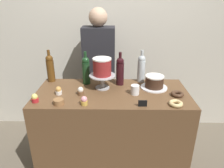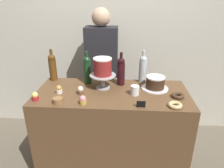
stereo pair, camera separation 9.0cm
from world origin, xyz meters
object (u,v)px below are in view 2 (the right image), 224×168
Objects in this scene: wine_bottle_green at (87,69)px; barista_figure at (102,75)px; wine_bottle_dark_red at (121,71)px; cookie_stack at (58,100)px; coffee_cup_ceramic at (135,90)px; donut_glazed at (175,105)px; donut_chocolate at (178,96)px; cupcake_strawberry at (83,100)px; cupcake_caramel at (59,89)px; wine_bottle_clear at (143,68)px; wine_bottle_amber at (53,67)px; cake_stand_pedestal at (103,79)px; white_layer_cake at (103,67)px; cupcake_lemon at (35,96)px; cupcake_vanilla at (80,90)px; chocolate_round_cake at (155,82)px; price_sign_chalkboard at (141,104)px.

barista_figure is at bearing 75.07° from wine_bottle_green.
cookie_stack is at bearing -140.44° from wine_bottle_dark_red.
donut_glazed is at bearing -32.71° from coffee_cup_ceramic.
donut_chocolate is at bearing -17.65° from wine_bottle_green.
cupcake_strawberry is 0.74m from donut_glazed.
cupcake_caramel is at bearing -131.04° from wine_bottle_green.
wine_bottle_dark_red is 0.61m from cupcake_caramel.
wine_bottle_clear reaches higher than donut_chocolate.
wine_bottle_amber is at bearing 156.48° from donut_glazed.
cake_stand_pedestal is 0.47m from cookie_stack.
cupcake_strawberry reaches higher than cookie_stack.
donut_glazed is at bearing -29.48° from wine_bottle_green.
cupcake_caramel is at bearing 143.50° from cupcake_strawberry.
barista_figure reaches higher than donut_glazed.
white_layer_cake is 0.64m from cupcake_lemon.
white_layer_cake is (0.00, -0.00, 0.12)m from cake_stand_pedestal.
cupcake_lemon is at bearing -152.31° from white_layer_cake.
cake_stand_pedestal reaches higher than cupcake_caramel.
cupcake_vanilla is at bearing 179.43° from donut_chocolate.
wine_bottle_amber is 0.47m from cupcake_lemon.
chocolate_round_cake is at bearing 16.12° from cupcake_lemon.
barista_figure is (0.27, 0.82, -0.08)m from cookie_stack.
wine_bottle_amber is 1.02m from price_sign_chalkboard.
chocolate_round_cake is 0.34m from wine_bottle_dark_red.
donut_glazed is at bearing -23.52° from wine_bottle_amber.
cookie_stack is (-0.50, -0.42, -0.12)m from wine_bottle_dark_red.
wine_bottle_amber is 0.65m from cupcake_strawberry.
wine_bottle_amber is 4.38× the size of cupcake_vanilla.
wine_bottle_clear is 2.91× the size of donut_glazed.
barista_figure is (0.12, 0.64, -0.10)m from cupcake_vanilla.
cupcake_vanilla is (-0.06, 0.18, 0.00)m from cupcake_strawberry.
wine_bottle_green is 0.48m from cookie_stack.
wine_bottle_dark_red is 1.00× the size of wine_bottle_amber.
cupcake_caramel is at bearing 169.27° from donut_glazed.
wine_bottle_green reaches higher than white_layer_cake.
cupcake_lemon is (-0.38, -0.40, -0.11)m from wine_bottle_green.
wine_bottle_amber reaches higher than chocolate_round_cake.
chocolate_round_cake reaches higher than cookie_stack.
cupcake_lemon is at bearing 178.04° from donut_glazed.
wine_bottle_clear is at bearing 85.32° from price_sign_chalkboard.
coffee_cup_ceramic is 0.05× the size of barista_figure.
barista_figure is (-0.36, 0.62, -0.10)m from coffee_cup_ceramic.
cupcake_caramel and cupcake_lemon have the same top height.
cake_stand_pedestal is at bearing 37.52° from cupcake_vanilla.
cake_stand_pedestal is 3.26× the size of cupcake_vanilla.
wine_bottle_clear is 4.65× the size of price_sign_chalkboard.
wine_bottle_green is 1.00× the size of wine_bottle_clear.
donut_glazed is (1.14, -0.50, -0.13)m from wine_bottle_amber.
donut_chocolate is (0.83, -0.27, -0.13)m from wine_bottle_green.
wine_bottle_clear is 3.87× the size of cookie_stack.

